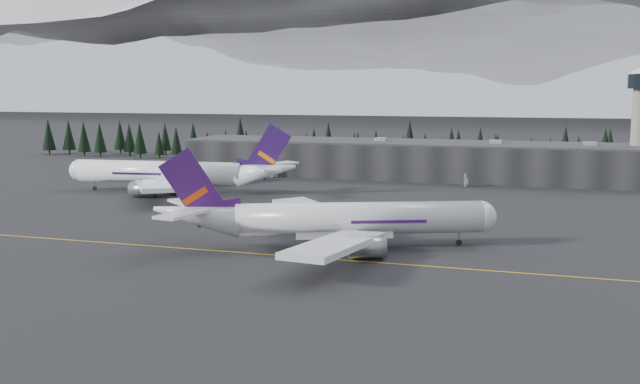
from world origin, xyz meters
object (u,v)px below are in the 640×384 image
(control_tower, at_px, (640,112))
(gse_vehicle_b, at_px, (466,185))
(terminal, at_px, (408,159))
(jet_main, at_px, (329,219))
(gse_vehicle_a, at_px, (271,176))
(jet_parked, at_px, (178,173))

(control_tower, bearing_deg, gse_vehicle_b, -155.87)
(gse_vehicle_b, bearing_deg, terminal, -136.59)
(terminal, relative_size, jet_main, 2.46)
(gse_vehicle_a, xyz_separation_m, gse_vehicle_b, (67.73, -3.53, 0.06))
(jet_main, distance_m, gse_vehicle_a, 113.08)
(jet_parked, bearing_deg, control_tower, -161.01)
(jet_main, relative_size, gse_vehicle_a, 13.53)
(jet_parked, xyz_separation_m, gse_vehicle_a, (13.22, 42.64, -5.29))
(terminal, distance_m, gse_vehicle_a, 48.70)
(jet_main, xyz_separation_m, gse_vehicle_a, (-51.18, 100.71, -4.94))
(terminal, height_order, jet_main, jet_main)
(gse_vehicle_b, bearing_deg, gse_vehicle_a, -97.11)
(control_tower, relative_size, jet_main, 0.58)
(jet_main, relative_size, jet_parked, 0.91)
(terminal, bearing_deg, jet_parked, -134.44)
(jet_parked, relative_size, gse_vehicle_b, 16.70)
(control_tower, bearing_deg, gse_vehicle_a, -170.55)
(control_tower, distance_m, jet_main, 140.24)
(gse_vehicle_a, bearing_deg, jet_parked, -98.82)
(control_tower, xyz_separation_m, jet_parked, (-133.50, -62.65, -17.45))
(terminal, relative_size, control_tower, 4.24)
(gse_vehicle_a, distance_m, gse_vehicle_b, 67.82)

